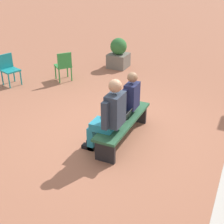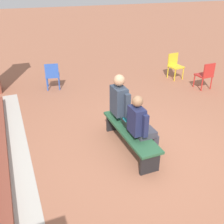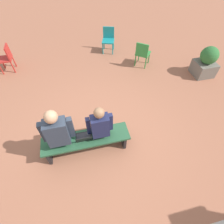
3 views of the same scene
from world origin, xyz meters
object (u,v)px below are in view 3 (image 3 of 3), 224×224
at_px(plastic_chair_by_pillar, 142,53).
at_px(plastic_chair_mid_courtyard, 6,57).
at_px(person_student, 99,125).
at_px(plastic_chair_far_right, 108,38).
at_px(planter, 206,62).
at_px(bench, 86,140).
at_px(laptop, 84,137).
at_px(person_adult, 59,131).

bearing_deg(plastic_chair_by_pillar, plastic_chair_mid_courtyard, -10.06).
xyz_separation_m(person_student, plastic_chair_mid_courtyard, (2.33, -3.47, -0.22)).
height_order(plastic_chair_far_right, plastic_chair_by_pillar, same).
distance_m(plastic_chair_far_right, planter, 3.37).
height_order(bench, plastic_chair_mid_courtyard, plastic_chair_mid_courtyard).
bearing_deg(plastic_chair_far_right, plastic_chair_mid_courtyard, 7.80).
relative_size(laptop, plastic_chair_mid_courtyard, 0.38).
relative_size(person_student, laptop, 4.05).
relative_size(bench, planter, 1.91).
distance_m(person_adult, plastic_chair_by_pillar, 3.84).
bearing_deg(bench, laptop, 19.84).
bearing_deg(person_adult, planter, -158.09).
relative_size(plastic_chair_by_pillar, planter, 0.89).
bearing_deg(person_adult, plastic_chair_mid_courtyard, -65.93).
bearing_deg(person_adult, person_student, 179.44).
distance_m(laptop, plastic_chair_mid_courtyard, 4.07).
relative_size(plastic_chair_far_right, plastic_chair_by_pillar, 1.00).
bearing_deg(laptop, plastic_chair_far_right, -109.30).
bearing_deg(bench, planter, -154.90).
bearing_deg(person_adult, plastic_chair_far_right, -115.18).
distance_m(person_student, person_adult, 0.79).
xyz_separation_m(plastic_chair_far_right, planter, (-2.61, 2.14, -0.04)).
xyz_separation_m(laptop, plastic_chair_mid_courtyard, (1.99, -3.55, -0.02)).
relative_size(person_student, planter, 1.38).
xyz_separation_m(bench, plastic_chair_by_pillar, (-2.23, -2.78, 0.13)).
bearing_deg(planter, bench, 25.10).
bearing_deg(plastic_chair_far_right, plastic_chair_by_pillar, 125.25).
relative_size(person_adult, plastic_chair_far_right, 1.70).
height_order(person_adult, laptop, person_adult).
xyz_separation_m(person_student, planter, (-3.67, -1.80, -0.26)).
bearing_deg(laptop, bench, -160.16).
bearing_deg(person_student, plastic_chair_mid_courtyard, -56.08).
xyz_separation_m(plastic_chair_by_pillar, plastic_chair_mid_courtyard, (4.26, -0.76, 0.00)).
relative_size(bench, laptop, 5.62).
bearing_deg(bench, plastic_chair_mid_courtyard, -60.23).
distance_m(plastic_chair_by_pillar, planter, 1.97).
bearing_deg(bench, plastic_chair_by_pillar, -128.78).
bearing_deg(plastic_chair_mid_courtyard, person_adult, 114.07).
height_order(bench, person_student, person_student).
xyz_separation_m(person_student, laptop, (0.34, 0.08, -0.20)).
xyz_separation_m(person_student, plastic_chair_by_pillar, (-1.92, -2.72, -0.22)).
relative_size(laptop, planter, 0.34).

